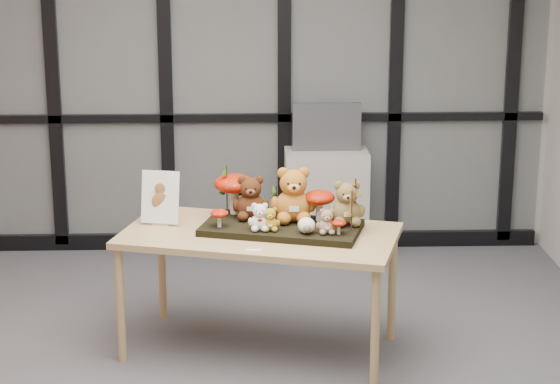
{
  "coord_description": "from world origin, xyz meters",
  "views": [
    {
      "loc": [
        0.17,
        -5.17,
        2.58
      ],
      "look_at": [
        0.35,
        0.48,
        1.01
      ],
      "focal_mm": 65.0,
      "sensor_mm": 36.0,
      "label": 1
    }
  ],
  "objects_px": {
    "mushroom_front_left": "(219,217)",
    "monitor": "(327,127)",
    "plush_cream_hedgehog": "(306,225)",
    "cabinet": "(326,204)",
    "bear_white_bow": "(260,215)",
    "mushroom_front_right": "(339,226)",
    "bear_pooh_yellow": "(293,191)",
    "display_table": "(260,243)",
    "mushroom_back_left": "(234,192)",
    "bear_brown_medium": "(251,195)",
    "bear_small_yellow": "(270,218)",
    "mushroom_back_right": "(319,204)",
    "diorama_tray": "(282,228)",
    "bear_tan_back": "(347,200)",
    "bear_beige_small": "(327,220)",
    "sign_holder": "(160,200)"
  },
  "relations": [
    {
      "from": "display_table",
      "to": "monitor",
      "type": "height_order",
      "value": "monitor"
    },
    {
      "from": "diorama_tray",
      "to": "bear_brown_medium",
      "type": "bearing_deg",
      "value": 157.88
    },
    {
      "from": "display_table",
      "to": "bear_brown_medium",
      "type": "bearing_deg",
      "value": 122.3
    },
    {
      "from": "bear_brown_medium",
      "to": "mushroom_back_left",
      "type": "relative_size",
      "value": 1.06
    },
    {
      "from": "display_table",
      "to": "bear_beige_small",
      "type": "height_order",
      "value": "bear_beige_small"
    },
    {
      "from": "cabinet",
      "to": "sign_holder",
      "type": "bearing_deg",
      "value": -126.0
    },
    {
      "from": "bear_brown_medium",
      "to": "bear_beige_small",
      "type": "bearing_deg",
      "value": -20.28
    },
    {
      "from": "diorama_tray",
      "to": "mushroom_back_right",
      "type": "xyz_separation_m",
      "value": [
        0.23,
        0.07,
        0.12
      ]
    },
    {
      "from": "display_table",
      "to": "mushroom_back_left",
      "type": "relative_size",
      "value": 6.47
    },
    {
      "from": "bear_tan_back",
      "to": "mushroom_front_left",
      "type": "relative_size",
      "value": 2.44
    },
    {
      "from": "diorama_tray",
      "to": "mushroom_back_right",
      "type": "relative_size",
      "value": 4.49
    },
    {
      "from": "diorama_tray",
      "to": "bear_brown_medium",
      "type": "height_order",
      "value": "bear_brown_medium"
    },
    {
      "from": "diorama_tray",
      "to": "mushroom_front_right",
      "type": "bearing_deg",
      "value": -15.89
    },
    {
      "from": "bear_pooh_yellow",
      "to": "mushroom_front_left",
      "type": "bearing_deg",
      "value": -149.71
    },
    {
      "from": "bear_small_yellow",
      "to": "mushroom_front_right",
      "type": "distance_m",
      "value": 0.4
    },
    {
      "from": "cabinet",
      "to": "bear_brown_medium",
      "type": "bearing_deg",
      "value": -110.32
    },
    {
      "from": "bear_brown_medium",
      "to": "mushroom_back_left",
      "type": "xyz_separation_m",
      "value": [
        -0.1,
        0.1,
        -0.01
      ]
    },
    {
      "from": "bear_tan_back",
      "to": "mushroom_back_left",
      "type": "bearing_deg",
      "value": 176.58
    },
    {
      "from": "bear_white_bow",
      "to": "mushroom_back_right",
      "type": "height_order",
      "value": "mushroom_back_right"
    },
    {
      "from": "display_table",
      "to": "bear_small_yellow",
      "type": "distance_m",
      "value": 0.21
    },
    {
      "from": "monitor",
      "to": "mushroom_front_left",
      "type": "bearing_deg",
      "value": -113.53
    },
    {
      "from": "mushroom_back_left",
      "to": "mushroom_front_left",
      "type": "distance_m",
      "value": 0.29
    },
    {
      "from": "mushroom_front_right",
      "to": "monitor",
      "type": "height_order",
      "value": "monitor"
    },
    {
      "from": "mushroom_back_left",
      "to": "diorama_tray",
      "type": "bearing_deg",
      "value": -39.96
    },
    {
      "from": "diorama_tray",
      "to": "bear_beige_small",
      "type": "relative_size",
      "value": 5.68
    },
    {
      "from": "bear_pooh_yellow",
      "to": "mushroom_back_right",
      "type": "distance_m",
      "value": 0.17
    },
    {
      "from": "mushroom_front_left",
      "to": "mushroom_back_left",
      "type": "bearing_deg",
      "value": 72.31
    },
    {
      "from": "bear_white_bow",
      "to": "mushroom_front_right",
      "type": "distance_m",
      "value": 0.46
    },
    {
      "from": "bear_white_bow",
      "to": "mushroom_front_right",
      "type": "relative_size",
      "value": 1.86
    },
    {
      "from": "monitor",
      "to": "bear_pooh_yellow",
      "type": "bearing_deg",
      "value": -101.22
    },
    {
      "from": "mushroom_back_right",
      "to": "cabinet",
      "type": "bearing_deg",
      "value": 84.05
    },
    {
      "from": "bear_beige_small",
      "to": "monitor",
      "type": "bearing_deg",
      "value": 101.27
    },
    {
      "from": "bear_tan_back",
      "to": "mushroom_back_right",
      "type": "height_order",
      "value": "bear_tan_back"
    },
    {
      "from": "plush_cream_hedgehog",
      "to": "cabinet",
      "type": "relative_size",
      "value": 0.12
    },
    {
      "from": "display_table",
      "to": "plush_cream_hedgehog",
      "type": "bearing_deg",
      "value": -12.15
    },
    {
      "from": "mushroom_front_left",
      "to": "monitor",
      "type": "bearing_deg",
      "value": 66.47
    },
    {
      "from": "bear_white_bow",
      "to": "sign_holder",
      "type": "bearing_deg",
      "value": 172.09
    },
    {
      "from": "bear_small_yellow",
      "to": "mushroom_front_left",
      "type": "bearing_deg",
      "value": -178.82
    },
    {
      "from": "bear_brown_medium",
      "to": "mushroom_back_left",
      "type": "distance_m",
      "value": 0.14
    },
    {
      "from": "cabinet",
      "to": "bear_white_bow",
      "type": "bearing_deg",
      "value": -106.32
    },
    {
      "from": "bear_beige_small",
      "to": "cabinet",
      "type": "distance_m",
      "value": 1.94
    },
    {
      "from": "bear_white_bow",
      "to": "bear_tan_back",
      "type": "bearing_deg",
      "value": 27.15
    },
    {
      "from": "diorama_tray",
      "to": "bear_white_bow",
      "type": "height_order",
      "value": "bear_white_bow"
    },
    {
      "from": "bear_tan_back",
      "to": "diorama_tray",
      "type": "bearing_deg",
      "value": -163.51
    },
    {
      "from": "display_table",
      "to": "mushroom_back_left",
      "type": "height_order",
      "value": "mushroom_back_left"
    },
    {
      "from": "display_table",
      "to": "bear_tan_back",
      "type": "bearing_deg",
      "value": 19.09
    },
    {
      "from": "bear_tan_back",
      "to": "cabinet",
      "type": "height_order",
      "value": "bear_tan_back"
    },
    {
      "from": "bear_white_bow",
      "to": "mushroom_front_right",
      "type": "height_order",
      "value": "bear_white_bow"
    },
    {
      "from": "mushroom_back_left",
      "to": "mushroom_front_right",
      "type": "xyz_separation_m",
      "value": [
        0.6,
        -0.43,
        -0.09
      ]
    },
    {
      "from": "bear_beige_small",
      "to": "mushroom_back_right",
      "type": "height_order",
      "value": "mushroom_back_right"
    }
  ]
}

